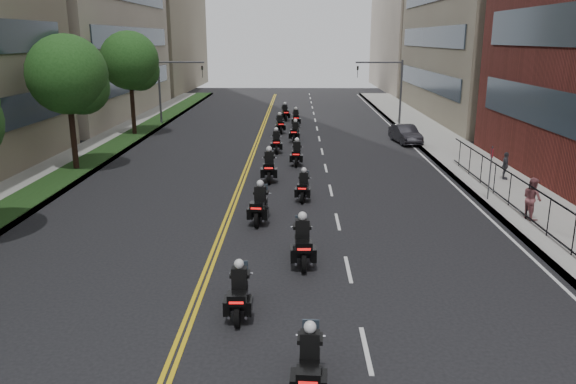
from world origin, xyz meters
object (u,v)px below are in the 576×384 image
motorcycle_5 (304,187)px  pedestrian_b (532,198)px  motorcycle_9 (295,133)px  motorcycle_4 (260,206)px  motorcycle_1 (309,365)px  parked_sedan (405,134)px  motorcycle_7 (297,154)px  pedestrian_c (505,166)px  motorcycle_6 (269,167)px  motorcycle_10 (280,125)px  motorcycle_2 (239,294)px  motorcycle_3 (303,244)px  motorcycle_12 (285,113)px  motorcycle_11 (296,119)px  motorcycle_8 (276,143)px

motorcycle_5 → pedestrian_b: pedestrian_b is taller
motorcycle_9 → motorcycle_4: bearing=-87.5°
motorcycle_1 → parked_sedan: 30.95m
parked_sedan → motorcycle_9: bearing=167.8°
motorcycle_1 → motorcycle_7: (-0.28, 22.58, 0.01)m
motorcycle_4 → motorcycle_5: 3.84m
motorcycle_1 → pedestrian_c: bearing=63.0°
motorcycle_6 → motorcycle_10: motorcycle_6 is taller
motorcycle_4 → pedestrian_c: bearing=34.2°
motorcycle_2 → motorcycle_4: motorcycle_4 is taller
pedestrian_b → motorcycle_3: bearing=102.7°
motorcycle_10 → pedestrian_b: 25.23m
motorcycle_12 → motorcycle_11: bearing=-82.0°
motorcycle_8 → parked_sedan: size_ratio=0.57×
motorcycle_9 → motorcycle_11: same height
motorcycle_5 → motorcycle_12: size_ratio=0.92×
motorcycle_10 → pedestrian_b: size_ratio=1.28×
motorcycle_9 → motorcycle_8: bearing=-100.2°
motorcycle_8 → motorcycle_9: bearing=70.2°
motorcycle_3 → motorcycle_8: size_ratio=1.08×
motorcycle_1 → motorcycle_12: motorcycle_12 is taller
motorcycle_6 → motorcycle_2: bearing=-91.7°
motorcycle_1 → parked_sedan: (7.64, 29.99, 0.02)m
motorcycle_3 → pedestrian_c: 15.73m
motorcycle_4 → pedestrian_c: size_ratio=1.64×
motorcycle_2 → motorcycle_7: (1.58, 19.10, 0.02)m
motorcycle_12 → pedestrian_c: motorcycle_12 is taller
motorcycle_4 → motorcycle_11: bearing=92.2°
motorcycle_3 → pedestrian_b: pedestrian_b is taller
motorcycle_1 → motorcycle_11: motorcycle_11 is taller
motorcycle_10 → parked_sedan: size_ratio=0.57×
motorcycle_1 → motorcycle_7: 22.58m
motorcycle_11 → motorcycle_6: bearing=-96.5°
pedestrian_b → motorcycle_11: bearing=7.4°
motorcycle_3 → motorcycle_5: bearing=86.9°
motorcycle_4 → motorcycle_7: size_ratio=1.07×
pedestrian_c → motorcycle_3: bearing=151.3°
motorcycle_1 → pedestrian_c: size_ratio=1.50×
motorcycle_10 → motorcycle_9: bearing=-80.1°
motorcycle_12 → pedestrian_b: size_ratio=1.30×
parked_sedan → motorcycle_3: bearing=-117.2°
motorcycle_10 → motorcycle_12: (0.28, 7.14, 0.01)m
motorcycle_6 → motorcycle_11: 19.40m
motorcycle_5 → parked_sedan: 16.83m
motorcycle_1 → motorcycle_2: motorcycle_1 is taller
parked_sedan → pedestrian_b: size_ratio=2.26×
pedestrian_b → motorcycle_12: bearing=6.8°
motorcycle_7 → motorcycle_3: bearing=-86.3°
motorcycle_9 → motorcycle_10: motorcycle_9 is taller
motorcycle_11 → motorcycle_10: bearing=-112.4°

